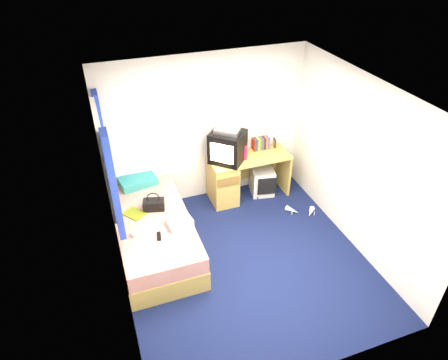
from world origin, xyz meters
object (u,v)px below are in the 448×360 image
object	(u,v)px
pillow	(138,181)
aerosol_can	(238,150)
handbag	(154,204)
crt_tv	(227,147)
bed	(154,234)
white_heels	(301,211)
vcr	(228,130)
magazine	(134,214)
water_bottle	(137,231)
desk	(233,177)
storage_cube	(262,181)
pink_water_bottle	(245,153)
picture_frame	(275,143)
colour_swatch_fan	(170,237)
towel	(179,222)
remote_control	(159,236)

from	to	relation	value
pillow	aerosol_can	bearing A→B (deg)	-1.60
handbag	crt_tv	bearing A→B (deg)	37.90
bed	white_heels	bearing A→B (deg)	-0.10
aerosol_can	crt_tv	bearing A→B (deg)	-160.67
bed	vcr	bearing A→B (deg)	29.36
magazine	water_bottle	size ratio (longest dim) A/B	1.40
desk	crt_tv	distance (m)	0.60
aerosol_can	white_heels	bearing A→B (deg)	-47.77
white_heels	water_bottle	bearing A→B (deg)	-175.18
pillow	desk	world-z (taller)	desk
storage_cube	white_heels	distance (m)	0.85
desk	vcr	distance (m)	0.87
white_heels	pillow	bearing A→B (deg)	159.51
magazine	white_heels	world-z (taller)	magazine
magazine	storage_cube	bearing A→B (deg)	14.25
vcr	water_bottle	world-z (taller)	vcr
pillow	aerosol_can	world-z (taller)	aerosol_can
crt_tv	pink_water_bottle	distance (m)	0.30
pillow	magazine	bearing A→B (deg)	-104.08
picture_frame	colour_swatch_fan	size ratio (longest dim) A/B	0.64
vcr	aerosol_can	size ratio (longest dim) A/B	1.87
pink_water_bottle	picture_frame	bearing A→B (deg)	18.55
aerosol_can	magazine	bearing A→B (deg)	-159.79
white_heels	storage_cube	bearing A→B (deg)	115.91
towel	remote_control	world-z (taller)	towel
pink_water_bottle	white_heels	size ratio (longest dim) A/B	0.48
bed	remote_control	world-z (taller)	remote_control
remote_control	bed	bearing A→B (deg)	98.82
picture_frame	handbag	xyz separation A→B (m)	(-2.19, -0.71, -0.20)
picture_frame	white_heels	distance (m)	1.21
crt_tv	pink_water_bottle	bearing A→B (deg)	30.66
white_heels	crt_tv	bearing A→B (deg)	141.71
magazine	water_bottle	xyz separation A→B (m)	(-0.02, -0.40, 0.03)
vcr	storage_cube	bearing A→B (deg)	34.64
magazine	pillow	bearing A→B (deg)	75.92
picture_frame	handbag	world-z (taller)	picture_frame
desk	pink_water_bottle	distance (m)	0.49
white_heels	aerosol_can	bearing A→B (deg)	132.23
vcr	magazine	world-z (taller)	vcr
magazine	remote_control	size ratio (longest dim) A/B	1.75
bed	white_heels	world-z (taller)	bed
handbag	aerosol_can	bearing A→B (deg)	37.34
vcr	white_heels	world-z (taller)	vcr
crt_tv	towel	bearing A→B (deg)	-93.26
aerosol_can	remote_control	xyz separation A→B (m)	(-1.57, -1.23, -0.30)
vcr	remote_control	xyz separation A→B (m)	(-1.36, -1.16, -0.72)
crt_tv	handbag	xyz separation A→B (m)	(-1.30, -0.56, -0.37)
pillow	towel	size ratio (longest dim) A/B	1.72
handbag	water_bottle	bearing A→B (deg)	-111.31
pillow	pink_water_bottle	world-z (taller)	pink_water_bottle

